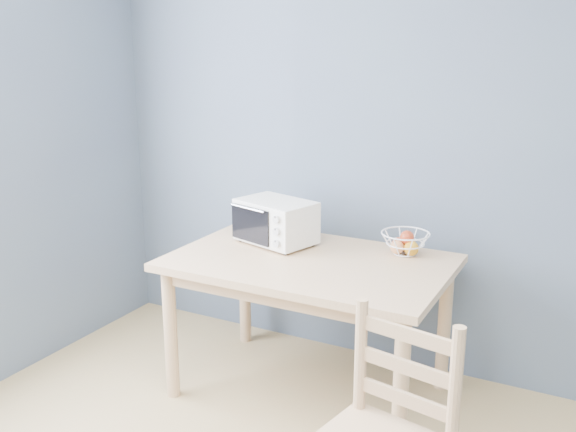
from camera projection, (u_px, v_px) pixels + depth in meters
The scene contains 4 objects.
room at pixel (166, 272), 1.48m from camera, with size 4.01×4.51×2.61m.
dining_table at pixel (309, 278), 3.29m from camera, with size 1.40×0.90×0.75m.
toaster_oven at pixel (274, 221), 3.50m from camera, with size 0.47×0.38×0.24m.
fruit_basket at pixel (405, 243), 3.32m from camera, with size 0.30×0.30×0.13m.
Camera 1 is at (0.90, -1.10, 1.81)m, focal length 40.00 mm.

